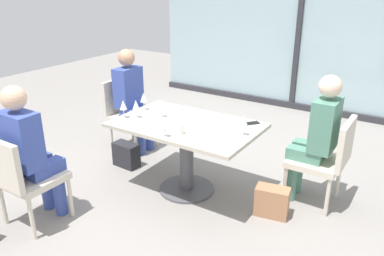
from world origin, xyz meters
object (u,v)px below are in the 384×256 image
(chair_front_left, at_px, (22,175))
(cell_phone_on_table, at_px, (252,123))
(person_front_left, at_px, (29,149))
(person_far_left, at_px, (132,96))
(wine_glass_0, at_px, (164,123))
(coffee_cup, at_px, (180,129))
(chair_far_left, at_px, (127,110))
(handbag_2, at_px, (272,202))
(wine_glass_3, at_px, (136,105))
(wine_glass_1, at_px, (162,105))
(wine_glass_4, at_px, (244,121))
(dining_table_main, at_px, (186,140))
(person_far_right, at_px, (317,134))
(chair_far_right, at_px, (326,157))
(handbag_1, at_px, (126,155))
(wine_glass_5, at_px, (144,98))
(wine_glass_2, at_px, (123,105))

(chair_front_left, xyz_separation_m, cell_phone_on_table, (1.35, 1.60, 0.24))
(person_front_left, height_order, person_far_left, same)
(wine_glass_0, distance_m, coffee_cup, 0.17)
(chair_front_left, relative_size, person_front_left, 0.69)
(chair_far_left, relative_size, person_far_left, 0.69)
(handbag_2, bearing_deg, wine_glass_0, -165.11)
(wine_glass_3, xyz_separation_m, handbag_2, (1.41, 0.18, -0.72))
(chair_front_left, distance_m, chair_far_left, 1.79)
(chair_far_left, relative_size, wine_glass_1, 4.70)
(person_far_left, bearing_deg, wine_glass_4, -15.23)
(chair_front_left, xyz_separation_m, handbag_2, (1.73, 1.30, -0.36))
(wine_glass_1, bearing_deg, coffee_cup, -33.97)
(dining_table_main, distance_m, person_far_left, 1.23)
(person_far_right, distance_m, handbag_2, 0.75)
(chair_far_right, height_order, person_far_right, person_far_right)
(person_far_left, xyz_separation_m, wine_glass_3, (0.61, -0.63, 0.16))
(dining_table_main, relative_size, cell_phone_on_table, 9.59)
(wine_glass_1, distance_m, coffee_cup, 0.49)
(person_front_left, xyz_separation_m, person_far_left, (-0.29, 1.64, 0.00))
(dining_table_main, xyz_separation_m, chair_far_left, (-1.22, 0.50, -0.06))
(handbag_2, bearing_deg, wine_glass_1, 170.41)
(person_far_right, distance_m, handbag_1, 2.12)
(chair_far_right, xyz_separation_m, wine_glass_3, (-1.73, -0.63, 0.37))
(handbag_1, bearing_deg, wine_glass_1, -2.24)
(wine_glass_1, xyz_separation_m, cell_phone_on_table, (0.84, 0.32, -0.13))
(wine_glass_5, bearing_deg, cell_phone_on_table, 12.15)
(chair_front_left, distance_m, wine_glass_0, 1.27)
(wine_glass_0, bearing_deg, handbag_1, 153.60)
(person_far_right, height_order, handbag_1, person_far_right)
(chair_far_left, height_order, handbag_1, chair_far_left)
(wine_glass_5, bearing_deg, coffee_cup, -26.50)
(person_front_left, bearing_deg, person_far_right, 40.20)
(wine_glass_2, xyz_separation_m, wine_glass_5, (0.01, 0.30, 0.00))
(dining_table_main, xyz_separation_m, chair_front_left, (-0.83, -1.25, -0.06))
(chair_far_right, relative_size, wine_glass_1, 4.70)
(chair_far_left, distance_m, wine_glass_3, 1.02)
(coffee_cup, bearing_deg, wine_glass_2, 176.33)
(chair_far_left, xyz_separation_m, person_far_right, (2.34, 0.00, 0.20))
(person_far_right, xyz_separation_m, coffee_cup, (-1.02, -0.75, 0.08))
(wine_glass_4, bearing_deg, wine_glass_5, 176.78)
(wine_glass_2, xyz_separation_m, coffee_cup, (0.71, -0.05, -0.09))
(dining_table_main, distance_m, wine_glass_1, 0.43)
(chair_far_left, xyz_separation_m, cell_phone_on_table, (1.75, -0.15, 0.24))
(person_front_left, distance_m, wine_glass_1, 1.29)
(person_far_left, height_order, handbag_2, person_far_left)
(chair_far_left, bearing_deg, wine_glass_2, -48.88)
(wine_glass_1, xyz_separation_m, coffee_cup, (0.40, -0.27, -0.09))
(wine_glass_4, xyz_separation_m, wine_glass_5, (-1.19, 0.07, 0.00))
(chair_front_left, height_order, person_far_left, person_far_left)
(chair_front_left, height_order, person_far_right, person_far_right)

